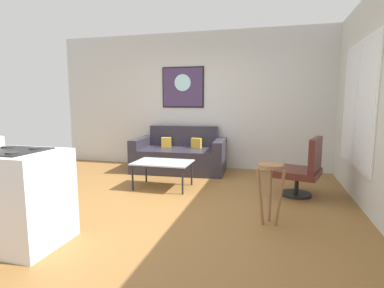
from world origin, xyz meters
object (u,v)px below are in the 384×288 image
at_px(coffee_table, 163,164).
at_px(wall_painting, 183,87).
at_px(bar_stool, 271,180).
at_px(armchair, 303,169).
at_px(couch, 180,156).

relative_size(coffee_table, wall_painting, 1.00).
height_order(bar_stool, wall_painting, wall_painting).
bearing_deg(coffee_table, wall_painting, 95.71).
xyz_separation_m(coffee_table, armchair, (2.14, 0.10, 0.02)).
bearing_deg(coffee_table, bar_stool, -32.27).
distance_m(couch, wall_painting, 1.47).
bearing_deg(wall_painting, armchair, -34.97).
bearing_deg(armchair, bar_stool, -111.33).
height_order(coffee_table, armchair, armchair).
height_order(couch, bar_stool, couch).
bearing_deg(couch, armchair, -26.92).
xyz_separation_m(coffee_table, wall_painting, (-0.17, 1.71, 1.29)).
bearing_deg(armchair, coffee_table, -177.39).
height_order(coffee_table, wall_painting, wall_painting).
relative_size(couch, bar_stool, 2.66).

